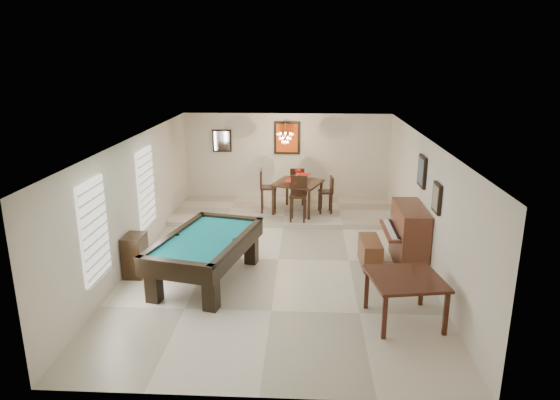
# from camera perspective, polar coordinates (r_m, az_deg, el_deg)

# --- Properties ---
(ground_plane) EXTENTS (6.00, 9.00, 0.02)m
(ground_plane) POSITION_cam_1_polar(r_m,az_deg,el_deg) (10.77, -0.17, -6.83)
(ground_plane) COLOR beige
(wall_back) EXTENTS (6.00, 0.04, 2.60)m
(wall_back) POSITION_cam_1_polar(r_m,az_deg,el_deg) (14.70, 0.80, 4.82)
(wall_back) COLOR silver
(wall_back) RESTS_ON ground_plane
(wall_front) EXTENTS (6.00, 0.04, 2.60)m
(wall_front) POSITION_cam_1_polar(r_m,az_deg,el_deg) (6.16, -2.54, -12.04)
(wall_front) COLOR silver
(wall_front) RESTS_ON ground_plane
(wall_left) EXTENTS (0.04, 9.00, 2.60)m
(wall_left) POSITION_cam_1_polar(r_m,az_deg,el_deg) (10.91, -16.11, 0.11)
(wall_left) COLOR silver
(wall_left) RESTS_ON ground_plane
(wall_right) EXTENTS (0.04, 9.00, 2.60)m
(wall_right) POSITION_cam_1_polar(r_m,az_deg,el_deg) (10.60, 16.24, -0.37)
(wall_right) COLOR silver
(wall_right) RESTS_ON ground_plane
(ceiling) EXTENTS (6.00, 9.00, 0.04)m
(ceiling) POSITION_cam_1_polar(r_m,az_deg,el_deg) (10.04, -0.18, 7.00)
(ceiling) COLOR white
(ceiling) RESTS_ON wall_back
(dining_step) EXTENTS (6.00, 2.50, 0.12)m
(dining_step) POSITION_cam_1_polar(r_m,az_deg,el_deg) (13.80, 0.58, -1.26)
(dining_step) COLOR beige
(dining_step) RESTS_ON ground_plane
(window_left_front) EXTENTS (0.06, 1.00, 1.70)m
(window_left_front) POSITION_cam_1_polar(r_m,az_deg,el_deg) (8.92, -20.46, -3.22)
(window_left_front) COLOR white
(window_left_front) RESTS_ON wall_left
(window_left_rear) EXTENTS (0.06, 1.00, 1.70)m
(window_left_rear) POSITION_cam_1_polar(r_m,az_deg,el_deg) (11.42, -15.06, 1.42)
(window_left_rear) COLOR white
(window_left_rear) RESTS_ON wall_left
(pool_table) EXTENTS (1.99, 2.88, 0.88)m
(pool_table) POSITION_cam_1_polar(r_m,az_deg,el_deg) (9.75, -8.40, -6.72)
(pool_table) COLOR black
(pool_table) RESTS_ON ground_plane
(square_table) EXTENTS (1.30, 1.30, 0.78)m
(square_table) POSITION_cam_1_polar(r_m,az_deg,el_deg) (8.53, 14.02, -10.93)
(square_table) COLOR #34160D
(square_table) RESTS_ON ground_plane
(upright_piano) EXTENTS (0.84, 1.50, 1.25)m
(upright_piano) POSITION_cam_1_polar(r_m,az_deg,el_deg) (10.63, 13.76, -3.98)
(upright_piano) COLOR brown
(upright_piano) RESTS_ON ground_plane
(piano_bench) EXTENTS (0.41, 0.99, 0.55)m
(piano_bench) POSITION_cam_1_polar(r_m,az_deg,el_deg) (10.58, 10.26, -5.89)
(piano_bench) COLOR brown
(piano_bench) RESTS_ON ground_plane
(apothecary_chest) EXTENTS (0.37, 0.56, 0.83)m
(apothecary_chest) POSITION_cam_1_polar(r_m,az_deg,el_deg) (10.29, -16.20, -6.08)
(apothecary_chest) COLOR black
(apothecary_chest) RESTS_ON ground_plane
(dining_table) EXTENTS (1.47, 1.47, 0.95)m
(dining_table) POSITION_cam_1_polar(r_m,az_deg,el_deg) (13.41, 2.02, 0.60)
(dining_table) COLOR black
(dining_table) RESTS_ON dining_step
(flower_vase) EXTENTS (0.14, 0.14, 0.24)m
(flower_vase) POSITION_cam_1_polar(r_m,az_deg,el_deg) (13.26, 2.05, 3.09)
(flower_vase) COLOR #B4110F
(flower_vase) RESTS_ON dining_table
(dining_chair_south) EXTENTS (0.46, 0.46, 1.14)m
(dining_chair_south) POSITION_cam_1_polar(r_m,az_deg,el_deg) (12.66, 2.09, 0.09)
(dining_chair_south) COLOR black
(dining_chair_south) RESTS_ON dining_step
(dining_chair_north) EXTENTS (0.40, 0.40, 1.07)m
(dining_chair_north) POSITION_cam_1_polar(r_m,az_deg,el_deg) (14.14, 1.98, 1.67)
(dining_chair_north) COLOR black
(dining_chair_north) RESTS_ON dining_step
(dining_chair_west) EXTENTS (0.45, 0.45, 1.17)m
(dining_chair_west) POSITION_cam_1_polar(r_m,az_deg,el_deg) (13.38, -1.32, 1.06)
(dining_chair_west) COLOR black
(dining_chair_west) RESTS_ON dining_step
(dining_chair_east) EXTENTS (0.40, 0.40, 0.99)m
(dining_chair_east) POSITION_cam_1_polar(r_m,az_deg,el_deg) (13.40, 5.21, 0.61)
(dining_chair_east) COLOR black
(dining_chair_east) RESTS_ON dining_step
(chandelier) EXTENTS (0.44, 0.44, 0.60)m
(chandelier) POSITION_cam_1_polar(r_m,az_deg,el_deg) (13.26, 0.59, 7.52)
(chandelier) COLOR #FFE5B2
(chandelier) RESTS_ON ceiling
(back_painting) EXTENTS (0.75, 0.06, 0.95)m
(back_painting) POSITION_cam_1_polar(r_m,az_deg,el_deg) (14.55, 0.80, 7.11)
(back_painting) COLOR #D84C14
(back_painting) RESTS_ON wall_back
(back_mirror) EXTENTS (0.55, 0.06, 0.65)m
(back_mirror) POSITION_cam_1_polar(r_m,az_deg,el_deg) (14.76, -6.64, 6.74)
(back_mirror) COLOR white
(back_mirror) RESTS_ON wall_back
(right_picture_upper) EXTENTS (0.06, 0.55, 0.65)m
(right_picture_upper) POSITION_cam_1_polar(r_m,az_deg,el_deg) (10.73, 15.93, 3.17)
(right_picture_upper) COLOR slate
(right_picture_upper) RESTS_ON wall_right
(right_picture_lower) EXTENTS (0.06, 0.45, 0.55)m
(right_picture_lower) POSITION_cam_1_polar(r_m,az_deg,el_deg) (9.55, 17.50, 0.22)
(right_picture_lower) COLOR gray
(right_picture_lower) RESTS_ON wall_right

